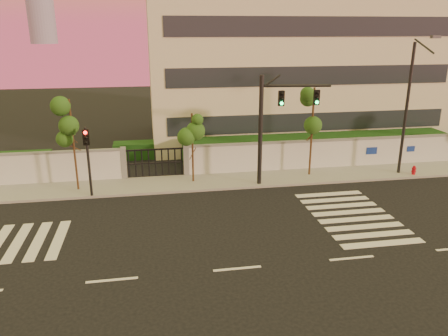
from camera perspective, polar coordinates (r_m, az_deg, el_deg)
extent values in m
plane|color=black|center=(18.34, 1.74, -13.02)|extent=(120.00, 120.00, 0.00)
cube|color=gray|center=(27.73, -2.57, -1.84)|extent=(60.00, 3.00, 0.15)
cube|color=silver|center=(33.71, 22.31, 2.04)|extent=(31.00, 0.30, 2.00)
cube|color=slate|center=(33.46, 22.52, 3.79)|extent=(31.00, 0.36, 0.12)
cube|color=slate|center=(28.70, -12.94, 0.56)|extent=(0.35, 0.35, 2.20)
cube|color=slate|center=(28.73, -4.96, 0.97)|extent=(0.35, 0.35, 2.20)
cube|color=black|center=(33.41, 12.01, 2.70)|extent=(20.00, 2.00, 1.80)
cube|color=black|center=(33.59, -9.10, 2.42)|extent=(6.00, 1.50, 1.20)
cube|color=beige|center=(39.51, 8.45, 12.71)|extent=(24.00, 12.00, 12.00)
cube|color=#262D38|center=(34.39, 11.28, 5.92)|extent=(22.00, 0.08, 1.40)
cube|color=#262D38|center=(33.86, 11.64, 11.72)|extent=(22.00, 0.08, 1.40)
cube|color=#262D38|center=(33.69, 12.03, 17.64)|extent=(22.00, 0.08, 1.40)
cube|color=silver|center=(22.47, -25.32, -8.73)|extent=(0.50, 4.00, 0.02)
cube|color=silver|center=(22.23, -23.07, -8.70)|extent=(0.50, 4.00, 0.02)
cube|color=silver|center=(22.03, -20.77, -8.66)|extent=(0.50, 4.00, 0.02)
cube|color=silver|center=(21.50, 20.04, -9.25)|extent=(4.00, 0.50, 0.02)
cube|color=silver|center=(22.19, 18.91, -8.25)|extent=(4.00, 0.50, 0.02)
cube|color=silver|center=(22.90, 17.85, -7.30)|extent=(4.00, 0.50, 0.02)
cube|color=silver|center=(23.62, 16.87, -6.42)|extent=(4.00, 0.50, 0.02)
cube|color=silver|center=(24.36, 15.94, -5.58)|extent=(4.00, 0.50, 0.02)
cube|color=silver|center=(25.10, 15.07, -4.79)|extent=(4.00, 0.50, 0.02)
cube|color=silver|center=(25.86, 14.26, -4.05)|extent=(4.00, 0.50, 0.02)
cube|color=silver|center=(26.62, 13.49, -3.34)|extent=(4.00, 0.50, 0.02)
cube|color=silver|center=(18.14, -14.42, -13.99)|extent=(2.00, 0.15, 0.01)
cube|color=silver|center=(18.34, 1.74, -13.00)|extent=(2.00, 0.15, 0.01)
cube|color=silver|center=(19.84, 16.33, -11.23)|extent=(2.00, 0.15, 0.01)
cylinder|color=#382314|center=(26.97, -19.02, 2.64)|extent=(0.12, 0.12, 5.57)
sphere|color=#194112|center=(26.61, -19.38, 6.11)|extent=(1.10, 1.10, 1.10)
sphere|color=#194112|center=(26.91, -18.40, 4.51)|extent=(0.84, 0.84, 0.84)
sphere|color=#194112|center=(26.62, -19.94, 4.83)|extent=(0.80, 0.80, 0.80)
cylinder|color=#382314|center=(27.11, -4.12, 2.47)|extent=(0.12, 0.12, 4.48)
sphere|color=#194112|center=(26.79, -4.19, 5.25)|extent=(1.11, 1.11, 1.11)
sphere|color=#194112|center=(27.17, -3.45, 3.99)|extent=(0.85, 0.85, 0.85)
sphere|color=#194112|center=(26.71, -4.78, 4.21)|extent=(0.81, 0.81, 0.81)
cylinder|color=#382314|center=(28.72, 11.38, 4.46)|extent=(0.13, 0.13, 5.86)
sphere|color=#194112|center=(28.38, 11.60, 7.92)|extent=(1.19, 1.19, 1.19)
sphere|color=#194112|center=(28.87, 12.04, 6.28)|extent=(0.91, 0.91, 0.91)
sphere|color=#194112|center=(28.22, 11.03, 6.69)|extent=(0.87, 0.87, 0.87)
cylinder|color=black|center=(26.43, 4.78, 4.65)|extent=(0.26, 0.26, 6.80)
cylinder|color=black|center=(26.55, 9.37, 10.56)|extent=(4.16, 0.71, 0.18)
cube|color=black|center=(26.33, 7.50, 9.01)|extent=(0.38, 0.20, 0.99)
sphere|color=#0CF259|center=(26.27, 7.54, 8.31)|extent=(0.22, 0.22, 0.22)
cube|color=black|center=(27.06, 12.00, 9.02)|extent=(0.38, 0.20, 0.99)
sphere|color=#0CF259|center=(27.00, 12.04, 8.33)|extent=(0.22, 0.22, 0.22)
cylinder|color=black|center=(25.85, -17.25, 0.59)|extent=(0.15, 0.15, 4.19)
cube|color=black|center=(25.41, -17.58, 3.87)|extent=(0.33, 0.17, 0.84)
sphere|color=red|center=(25.24, -17.67, 4.38)|extent=(0.19, 0.19, 0.19)
cylinder|color=black|center=(30.59, 22.69, 6.85)|extent=(0.19, 0.19, 8.59)
cylinder|color=black|center=(29.37, 24.67, 14.28)|extent=(0.11, 2.06, 0.84)
cube|color=#3F3F44|center=(28.55, 25.91, 15.15)|extent=(0.54, 0.27, 0.16)
cylinder|color=#AC0B19|center=(31.50, 23.51, -0.58)|extent=(0.22, 0.22, 0.50)
cylinder|color=#AC0B19|center=(31.41, 23.57, -0.06)|extent=(0.28, 0.28, 0.10)
sphere|color=#AC0B19|center=(31.38, 23.60, 0.14)|extent=(0.18, 0.18, 0.18)
cylinder|color=#AC0B19|center=(31.47, 23.53, -0.41)|extent=(0.30, 0.19, 0.10)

